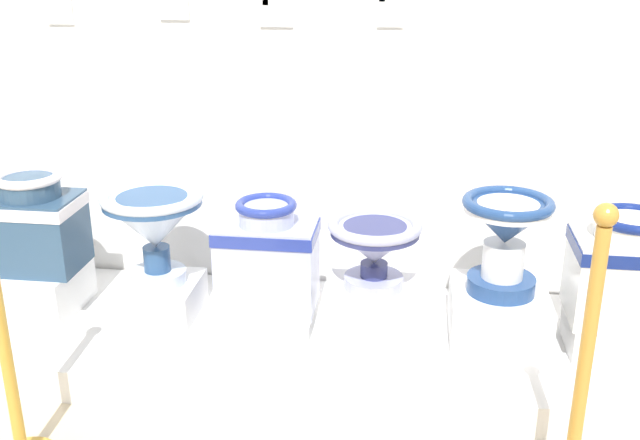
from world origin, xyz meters
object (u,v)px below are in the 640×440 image
object	(u,v)px
plinth_block_pale_glazed	(269,313)
plinth_block_broad_patterned	(373,313)
antique_toilet_leftmost	(626,267)
stanchion_post_near_left	(9,372)
info_placard_third	(276,11)
stanchion_post_near_right	(574,440)
info_placard_fourth	(390,9)
info_placard_first	(59,6)
antique_toilet_tall_cobalt	(154,220)
plinth_block_squat_floral	(498,313)
plinth_block_tall_cobalt	(160,297)
info_placard_second	(173,3)
plinth_block_slender_white	(44,288)
antique_toilet_squat_floral	(506,231)
plinth_block_leftmost	(616,334)
antique_toilet_slender_white	(34,221)
antique_toilet_pale_glazed	(267,255)
antique_toilet_broad_patterned	(375,243)

from	to	relation	value
plinth_block_pale_glazed	plinth_block_broad_patterned	size ratio (longest dim) A/B	1.06
antique_toilet_leftmost	stanchion_post_near_left	distance (m)	2.17
info_placard_third	stanchion_post_near_right	size ratio (longest dim) A/B	0.14
info_placard_fourth	stanchion_post_near_left	size ratio (longest dim) A/B	0.13
plinth_block_broad_patterned	info_placard_fourth	world-z (taller)	info_placard_fourth
plinth_block_broad_patterned	info_placard_first	world-z (taller)	info_placard_first
antique_toilet_tall_cobalt	plinth_block_squat_floral	world-z (taller)	antique_toilet_tall_cobalt
plinth_block_tall_cobalt	info_placard_fourth	distance (m)	1.52
plinth_block_squat_floral	info_placard_second	world-z (taller)	info_placard_second
plinth_block_slender_white	plinth_block_tall_cobalt	xyz separation A→B (m)	(0.50, 0.03, -0.03)
antique_toilet_squat_floral	plinth_block_squat_floral	bearing A→B (deg)	90.00
antique_toilet_squat_floral	info_placard_third	bearing A→B (deg)	156.13
antique_toilet_squat_floral	antique_toilet_leftmost	distance (m)	0.45
info_placard_first	stanchion_post_near_left	distance (m)	1.64
info_placard_first	info_placard_third	xyz separation A→B (m)	(0.94, -0.00, -0.01)
info_placard_second	plinth_block_slender_white	bearing A→B (deg)	-138.61
info_placard_fourth	stanchion_post_near_right	distance (m)	1.78
info_placard_fourth	plinth_block_leftmost	bearing A→B (deg)	-27.54
antique_toilet_tall_cobalt	plinth_block_pale_glazed	size ratio (longest dim) A/B	1.06
stanchion_post_near_left	antique_toilet_squat_floral	bearing A→B (deg)	27.91
antique_toilet_slender_white	info_placard_third	xyz separation A→B (m)	(0.94, 0.45, 0.80)
plinth_block_slender_white	stanchion_post_near_left	world-z (taller)	stanchion_post_near_left
antique_toilet_leftmost	stanchion_post_near_left	bearing A→B (deg)	-158.91
plinth_block_squat_floral	stanchion_post_near_right	world-z (taller)	stanchion_post_near_right
antique_toilet_leftmost	info_placard_third	size ratio (longest dim) A/B	3.00
antique_toilet_tall_cobalt	info_placard_first	xyz separation A→B (m)	(-0.50, 0.41, 0.80)
plinth_block_slender_white	antique_toilet_slender_white	size ratio (longest dim) A/B	0.91
antique_toilet_pale_glazed	plinth_block_broad_patterned	size ratio (longest dim) A/B	1.24
antique_toilet_pale_glazed	stanchion_post_near_left	xyz separation A→B (m)	(-0.66, -0.84, -0.08)
antique_toilet_squat_floral	info_placard_fourth	distance (m)	1.00
antique_toilet_slender_white	antique_toilet_leftmost	world-z (taller)	antique_toilet_slender_white
info_placard_first	info_placard_fourth	distance (m)	1.41
plinth_block_tall_cobalt	antique_toilet_pale_glazed	xyz separation A→B (m)	(0.47, -0.00, 0.22)
info_placard_second	info_placard_fourth	size ratio (longest dim) A/B	0.94
antique_toilet_slender_white	stanchion_post_near_left	bearing A→B (deg)	-69.23
antique_toilet_pale_glazed	plinth_block_squat_floral	distance (m)	0.95
info_placard_second	stanchion_post_near_left	size ratio (longest dim) A/B	0.12
plinth_block_broad_patterned	antique_toilet_tall_cobalt	bearing A→B (deg)	173.92
plinth_block_slender_white	plinth_block_pale_glazed	size ratio (longest dim) A/B	0.95
stanchion_post_near_right	plinth_block_slender_white	bearing A→B (deg)	157.65
plinth_block_broad_patterned	stanchion_post_near_right	distance (m)	0.99
plinth_block_slender_white	stanchion_post_near_right	world-z (taller)	stanchion_post_near_right
plinth_block_squat_floral	plinth_block_pale_glazed	bearing A→B (deg)	179.83
plinth_block_squat_floral	antique_toilet_broad_patterned	bearing A→B (deg)	-169.72
plinth_block_broad_patterned	stanchion_post_near_left	distance (m)	1.33
info_placard_fourth	antique_toilet_pale_glazed	bearing A→B (deg)	-136.75
plinth_block_squat_floral	info_placard_fourth	distance (m)	1.30
antique_toilet_pale_glazed	antique_toilet_squat_floral	distance (m)	0.94
plinth_block_slender_white	info_placard_second	distance (m)	1.32
antique_toilet_slender_white	info_placard_third	distance (m)	1.32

